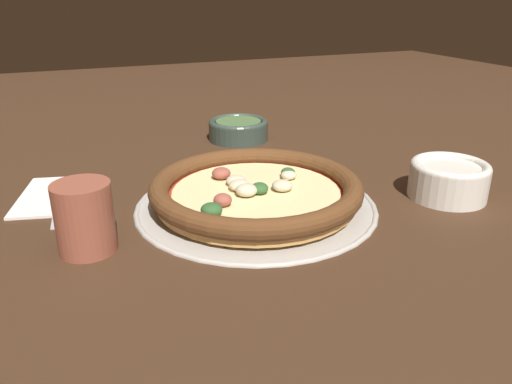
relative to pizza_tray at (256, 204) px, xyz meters
The scene contains 8 objects.
ground_plane 0.00m from the pizza_tray, ahead, with size 3.00×3.00×0.00m, color #3D2616.
pizza_tray is the anchor object (origin of this frame).
pizza 0.02m from the pizza_tray, 93.57° to the right, with size 0.31×0.31×0.04m.
bowl_near 0.30m from the pizza_tray, 74.06° to the left, with size 0.12×0.12×0.06m.
bowl_far 0.35m from the pizza_tray, 163.28° to the left, with size 0.13×0.13×0.04m.
drinking_cup 0.25m from the pizza_tray, 80.02° to the right, with size 0.07×0.07×0.09m.
napkin 0.31m from the pizza_tray, 119.27° to the right, with size 0.18×0.14×0.01m.
fork 0.29m from the pizza_tray, 114.12° to the right, with size 0.20×0.04×0.00m.
Camera 1 is at (0.62, -0.26, 0.30)m, focal length 35.00 mm.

